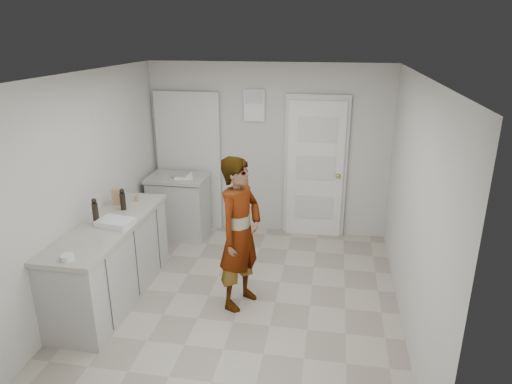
% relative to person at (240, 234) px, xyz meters
% --- Properties ---
extents(ground, '(4.00, 4.00, 0.00)m').
position_rel_person_xyz_m(ground, '(-0.00, 0.06, -0.85)').
color(ground, gray).
rests_on(ground, ground).
extents(room_shell, '(4.00, 4.00, 4.00)m').
position_rel_person_xyz_m(room_shell, '(-0.18, 2.02, 0.17)').
color(room_shell, beige).
rests_on(room_shell, ground).
extents(main_counter, '(0.64, 1.96, 0.93)m').
position_rel_person_xyz_m(main_counter, '(-1.45, -0.14, -0.42)').
color(main_counter, beige).
rests_on(main_counter, ground).
extents(side_counter, '(0.84, 0.61, 0.93)m').
position_rel_person_xyz_m(side_counter, '(-1.25, 1.61, -0.42)').
color(side_counter, beige).
rests_on(side_counter, ground).
extents(person, '(0.62, 0.73, 1.70)m').
position_rel_person_xyz_m(person, '(0.00, 0.00, 0.00)').
color(person, silver).
rests_on(person, ground).
extents(cake_mix_box, '(0.13, 0.08, 0.20)m').
position_rel_person_xyz_m(cake_mix_box, '(-1.58, 0.41, 0.17)').
color(cake_mix_box, '#8C6746').
rests_on(cake_mix_box, main_counter).
extents(spice_jar, '(0.05, 0.05, 0.07)m').
position_rel_person_xyz_m(spice_jar, '(-1.41, 0.57, 0.11)').
color(spice_jar, tan).
rests_on(spice_jar, main_counter).
extents(oil_cruet_a, '(0.07, 0.07, 0.26)m').
position_rel_person_xyz_m(oil_cruet_a, '(-1.44, 0.27, 0.20)').
color(oil_cruet_a, black).
rests_on(oil_cruet_a, main_counter).
extents(oil_cruet_b, '(0.07, 0.07, 0.30)m').
position_rel_person_xyz_m(oil_cruet_b, '(-1.55, -0.17, 0.22)').
color(oil_cruet_b, black).
rests_on(oil_cruet_b, main_counter).
extents(baking_dish, '(0.40, 0.31, 0.06)m').
position_rel_person_xyz_m(baking_dish, '(-1.33, -0.17, 0.10)').
color(baking_dish, silver).
rests_on(baking_dish, main_counter).
extents(egg_bowl, '(0.12, 0.12, 0.05)m').
position_rel_person_xyz_m(egg_bowl, '(-1.41, -0.98, 0.10)').
color(egg_bowl, silver).
rests_on(egg_bowl, main_counter).
extents(papers, '(0.35, 0.40, 0.01)m').
position_rel_person_xyz_m(papers, '(-1.16, 1.62, 0.08)').
color(papers, white).
rests_on(papers, side_counter).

